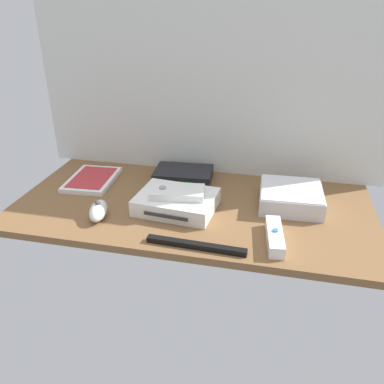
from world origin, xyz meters
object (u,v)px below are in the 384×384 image
sensor_bar (196,245)px  remote_nunchuk (98,211)px  game_case (92,179)px  remote_wand (275,236)px  game_console (176,202)px  mini_computer (291,197)px  remote_classic_pad (177,192)px  network_router (183,175)px

sensor_bar → remote_nunchuk: bearing=166.1°
game_case → remote_wand: 61.56cm
sensor_bar → remote_wand: bearing=22.9°
game_console → mini_computer: bearing=21.9°
game_console → remote_classic_pad: (0.37, -0.31, 3.21)cm
remote_wand → sensor_bar: (-17.80, -6.68, -0.81)cm
game_case → sensor_bar: (39.78, -28.42, -0.06)cm
mini_computer → game_case: size_ratio=0.89×
remote_nunchuk → game_console: bearing=11.0°
remote_nunchuk → game_case: bearing=105.7°
remote_wand → game_case: bearing=152.8°
remote_wand → remote_nunchuk: 46.08cm
remote_wand → network_router: bearing=128.6°
mini_computer → sensor_bar: size_ratio=0.73×
network_router → sensor_bar: network_router is taller
game_case → network_router: size_ratio=1.06×
game_case → remote_wand: bearing=-24.1°
mini_computer → remote_nunchuk: (-49.64, -18.03, -0.60)cm
network_router → remote_wand: size_ratio=1.24×
game_console → sensor_bar: size_ratio=0.93×
game_console → network_router: size_ratio=1.20×
game_console → game_case: 32.64cm
game_case → remote_wand: remote_wand is taller
remote_wand → remote_classic_pad: 28.75cm
game_console → remote_classic_pad: remote_classic_pad is taller
game_case → remote_nunchuk: size_ratio=1.84×
mini_computer → remote_classic_pad: (-30.21, -9.42, 2.77)cm
game_console → network_router: bearing=103.5°
mini_computer → remote_wand: 19.92cm
mini_computer → game_case: 61.25cm
network_router → remote_nunchuk: (-16.32, -28.01, 0.34)cm
game_case → remote_classic_pad: size_ratio=1.29×
game_case → remote_wand: (57.59, -21.73, 0.75)cm
mini_computer → remote_classic_pad: size_ratio=1.15×
remote_nunchuk → remote_classic_pad: (19.42, 8.61, 3.37)cm
game_console → sensor_bar: 19.50cm
mini_computer → remote_classic_pad: remote_classic_pad is taller
remote_classic_pad → game_case: bearing=151.6°
game_case → sensor_bar: size_ratio=0.82×
mini_computer → remote_nunchuk: mini_computer is taller
game_console → remote_nunchuk: (-19.06, -8.92, -0.16)cm
network_router → sensor_bar: size_ratio=0.78×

